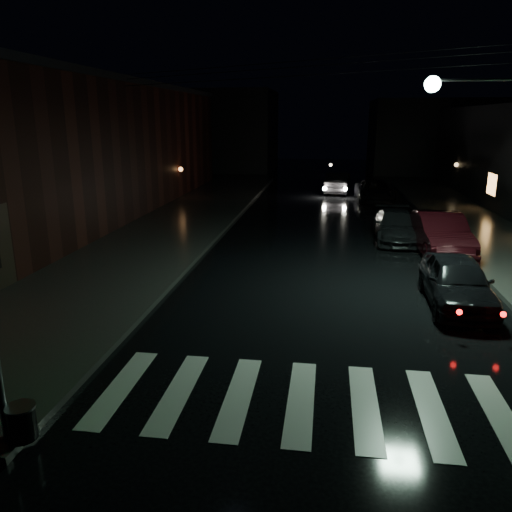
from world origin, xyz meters
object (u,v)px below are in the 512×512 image
at_px(parked_car_c, 396,226).
at_px(parked_car_b, 440,234).
at_px(oncoming_car, 338,183).
at_px(parked_car_a, 457,281).
at_px(parked_car_d, 374,191).

bearing_deg(parked_car_c, parked_car_b, -54.82).
relative_size(parked_car_c, oncoming_car, 0.99).
height_order(parked_car_a, oncoming_car, oncoming_car).
distance_m(parked_car_a, parked_car_b, 5.90).
distance_m(parked_car_a, parked_car_d, 18.93).
xyz_separation_m(parked_car_c, oncoming_car, (-2.30, 14.38, 0.10)).
distance_m(parked_car_b, parked_car_d, 13.14).
relative_size(parked_car_c, parked_car_d, 0.92).
bearing_deg(parked_car_a, parked_car_d, 93.73).
bearing_deg(parked_car_a, parked_car_c, 96.66).
bearing_deg(parked_car_c, oncoming_car, 100.32).
height_order(parked_car_a, parked_car_d, parked_car_a).
height_order(parked_car_b, oncoming_car, parked_car_b).
xyz_separation_m(parked_car_b, parked_car_d, (-1.42, 13.06, -0.13)).
distance_m(parked_car_a, oncoming_car, 22.54).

